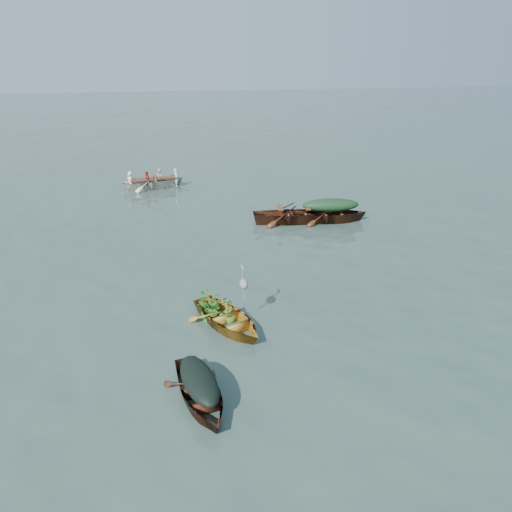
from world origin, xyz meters
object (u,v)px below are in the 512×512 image
at_px(green_tarp_boat, 330,222).
at_px(yellow_dinghy, 228,327).
at_px(rowed_boat, 154,188).
at_px(open_wooden_boat, 293,223).
at_px(dark_covered_boat, 200,401).
at_px(heron, 244,289).

bearing_deg(green_tarp_boat, yellow_dinghy, 151.00).
bearing_deg(rowed_boat, green_tarp_boat, -145.40).
xyz_separation_m(green_tarp_boat, open_wooden_boat, (-1.48, 0.15, 0.00)).
xyz_separation_m(dark_covered_boat, open_wooden_boat, (4.57, 10.20, 0.00)).
bearing_deg(heron, open_wooden_boat, 39.55).
relative_size(rowed_boat, heron, 4.56).
height_order(green_tarp_boat, rowed_boat, rowed_boat).
relative_size(dark_covered_boat, green_tarp_boat, 0.75).
height_order(yellow_dinghy, green_tarp_boat, green_tarp_boat).
distance_m(yellow_dinghy, rowed_boat, 13.90).
relative_size(yellow_dinghy, rowed_boat, 0.74).
bearing_deg(dark_covered_boat, rowed_boat, 81.51).
bearing_deg(yellow_dinghy, open_wooden_boat, 37.41).
distance_m(green_tarp_boat, heron, 8.48).
bearing_deg(heron, green_tarp_boat, 29.91).
bearing_deg(green_tarp_boat, heron, 152.48).
height_order(dark_covered_boat, open_wooden_boat, open_wooden_boat).
distance_m(dark_covered_boat, rowed_boat, 16.52).
xyz_separation_m(dark_covered_boat, heron, (1.39, 3.01, 0.88)).
bearing_deg(yellow_dinghy, green_tarp_boat, 28.43).
xyz_separation_m(yellow_dinghy, rowed_boat, (-1.81, 13.78, 0.00)).
bearing_deg(heron, rowed_boat, 72.98).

